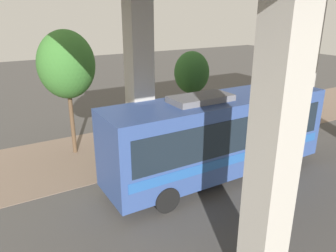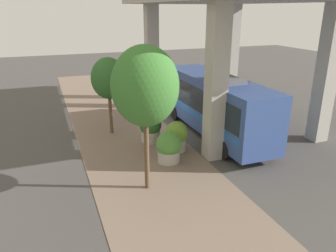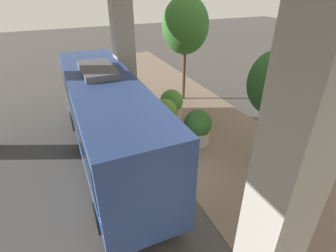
% 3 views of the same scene
% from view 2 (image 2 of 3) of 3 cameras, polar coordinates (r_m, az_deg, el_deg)
% --- Properties ---
extents(ground_plane, '(80.00, 80.00, 0.00)m').
position_cam_2_polar(ground_plane, '(21.66, 0.26, -0.25)').
color(ground_plane, '#474442').
rests_on(ground_plane, ground).
extents(sidewalk_strip, '(6.00, 40.00, 0.02)m').
position_cam_2_polar(sidewalk_strip, '(20.83, -7.47, -1.23)').
color(sidewalk_strip, '#7A6656').
rests_on(sidewalk_strip, ground).
extents(overpass, '(9.40, 18.13, 8.37)m').
position_cam_2_polar(overpass, '(22.10, 10.58, 19.01)').
color(overpass, '#ADA89E').
rests_on(overpass, ground).
extents(bus, '(2.63, 10.09, 3.83)m').
position_cam_2_polar(bus, '(19.99, 8.25, 4.05)').
color(bus, '#334C8C').
rests_on(bus, ground).
extents(fire_hydrant, '(0.45, 0.22, 1.06)m').
position_cam_2_polar(fire_hydrant, '(19.50, 0.95, -0.89)').
color(fire_hydrant, '#B21919').
rests_on(fire_hydrant, ground).
extents(planter_front, '(1.29, 1.29, 1.69)m').
position_cam_2_polar(planter_front, '(19.14, -3.06, -0.34)').
color(planter_front, '#ADA89E').
rests_on(planter_front, ground).
extents(planter_middle, '(1.27, 1.27, 1.69)m').
position_cam_2_polar(planter_middle, '(17.86, 1.53, -1.75)').
color(planter_middle, '#ADA89E').
rests_on(planter_middle, ground).
extents(planter_back, '(1.28, 1.28, 1.63)m').
position_cam_2_polar(planter_back, '(16.59, 0.14, -3.74)').
color(planter_back, '#ADA89E').
rests_on(planter_back, ground).
extents(street_tree_near, '(2.71, 2.71, 6.17)m').
position_cam_2_polar(street_tree_near, '(12.97, -4.02, 6.85)').
color(street_tree_near, brown).
rests_on(street_tree_near, ground).
extents(street_tree_far, '(2.09, 2.09, 4.74)m').
position_cam_2_polar(street_tree_far, '(20.13, -10.33, 8.13)').
color(street_tree_far, brown).
rests_on(street_tree_far, ground).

